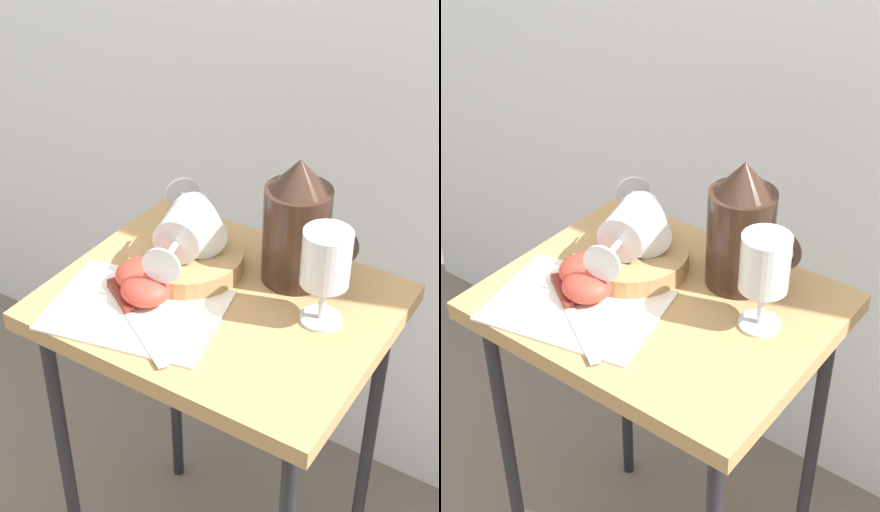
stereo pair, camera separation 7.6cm
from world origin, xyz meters
The scene contains 11 objects.
curtain_drape centered at (0.00, 0.46, 0.97)m, with size 2.40×0.03×1.94m, color white.
table centered at (0.00, 0.00, 0.62)m, with size 0.52×0.41×0.70m.
linen_napkin centered at (-0.09, -0.09, 0.70)m, with size 0.26×0.19×0.00m, color silver.
basket_tray centered at (-0.09, 0.04, 0.72)m, with size 0.19×0.19×0.04m, color #AD8451.
pitcher centered at (0.07, 0.11, 0.79)m, with size 0.16×0.11×0.21m.
wine_glass_upright centered at (0.16, 0.04, 0.81)m, with size 0.07×0.07×0.16m.
wine_glass_tipped_near centered at (-0.09, 0.04, 0.78)m, with size 0.10×0.16×0.08m.
wine_glass_tipped_far centered at (-0.09, 0.07, 0.77)m, with size 0.16×0.15×0.07m.
apple_half_left centered at (-0.12, -0.04, 0.73)m, with size 0.08×0.08×0.04m, color #CC3D2D.
apple_half_right centered at (-0.09, -0.07, 0.73)m, with size 0.08×0.08×0.04m, color #CC3D2D.
knife centered at (-0.10, -0.10, 0.71)m, with size 0.19×0.13×0.01m.
Camera 2 is at (0.57, -0.76, 1.42)m, focal length 53.90 mm.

